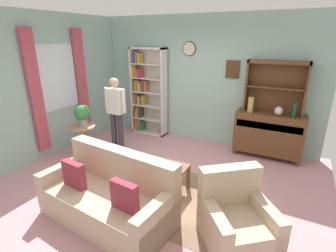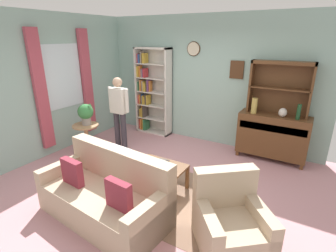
% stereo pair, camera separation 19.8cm
% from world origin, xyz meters
% --- Properties ---
extents(ground_plane, '(5.40, 4.60, 0.02)m').
position_xyz_m(ground_plane, '(0.00, 0.00, -0.01)').
color(ground_plane, '#C68C93').
extents(wall_back, '(5.00, 0.09, 2.80)m').
position_xyz_m(wall_back, '(0.00, 2.13, 1.40)').
color(wall_back, '#93B7AD').
rests_on(wall_back, ground_plane).
extents(wall_left, '(0.16, 4.20, 2.80)m').
position_xyz_m(wall_left, '(-2.52, 0.04, 1.40)').
color(wall_left, '#93B7AD').
rests_on(wall_left, ground_plane).
extents(area_rug, '(2.30, 1.65, 0.01)m').
position_xyz_m(area_rug, '(0.20, -0.30, 0.00)').
color(area_rug, '#846651').
rests_on(area_rug, ground_plane).
extents(bookshelf, '(0.90, 0.30, 2.10)m').
position_xyz_m(bookshelf, '(-1.42, 1.94, 1.03)').
color(bookshelf, silver).
rests_on(bookshelf, ground_plane).
extents(sideboard, '(1.30, 0.45, 0.92)m').
position_xyz_m(sideboard, '(1.51, 1.86, 0.51)').
color(sideboard, brown).
rests_on(sideboard, ground_plane).
extents(sideboard_hutch, '(1.10, 0.26, 1.00)m').
position_xyz_m(sideboard_hutch, '(1.51, 1.97, 1.56)').
color(sideboard_hutch, brown).
rests_on(sideboard_hutch, sideboard).
extents(vase_tall, '(0.11, 0.11, 0.30)m').
position_xyz_m(vase_tall, '(1.12, 1.78, 1.07)').
color(vase_tall, tan).
rests_on(vase_tall, sideboard).
extents(vase_round, '(0.15, 0.15, 0.17)m').
position_xyz_m(vase_round, '(1.64, 1.79, 1.01)').
color(vase_round, beige).
rests_on(vase_round, sideboard).
extents(bottle_wine, '(0.07, 0.07, 0.28)m').
position_xyz_m(bottle_wine, '(1.90, 1.77, 1.06)').
color(bottle_wine, '#194223').
rests_on(bottle_wine, sideboard).
extents(couch_floral, '(1.87, 1.02, 0.90)m').
position_xyz_m(couch_floral, '(-0.11, -1.10, 0.31)').
color(couch_floral, '#C6AD8E').
rests_on(couch_floral, ground_plane).
extents(armchair_floral, '(1.07, 1.08, 0.88)m').
position_xyz_m(armchair_floral, '(1.51, -0.77, 0.29)').
color(armchair_floral, '#C6AD8E').
rests_on(armchair_floral, ground_plane).
extents(plant_stand, '(0.52, 0.52, 0.65)m').
position_xyz_m(plant_stand, '(-1.82, 0.15, 0.40)').
color(plant_stand, '#A87F56').
rests_on(plant_stand, ground_plane).
extents(potted_plant_large, '(0.31, 0.31, 0.43)m').
position_xyz_m(potted_plant_large, '(-1.80, 0.18, 0.90)').
color(potted_plant_large, gray).
rests_on(potted_plant_large, plant_stand).
extents(person_reading, '(0.52, 0.20, 1.56)m').
position_xyz_m(person_reading, '(-1.40, 0.73, 0.91)').
color(person_reading, '#38333D').
rests_on(person_reading, ground_plane).
extents(coffee_table, '(0.80, 0.50, 0.42)m').
position_xyz_m(coffee_table, '(0.18, -0.17, 0.35)').
color(coffee_table, brown).
rests_on(coffee_table, ground_plane).
extents(book_stack, '(0.17, 0.15, 0.08)m').
position_xyz_m(book_stack, '(0.18, -0.12, 0.46)').
color(book_stack, '#3F3833').
rests_on(book_stack, coffee_table).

